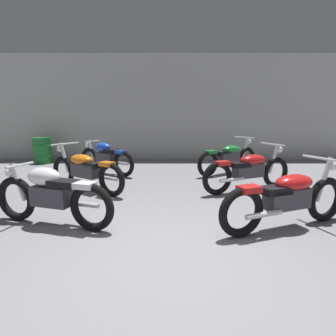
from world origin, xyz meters
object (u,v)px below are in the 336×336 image
Objects in this scene: motorcycle_right_row_2 at (229,157)px; oil_drum at (42,150)px; motorcycle_left_row_1 at (85,170)px; motorcycle_right_row_0 at (288,197)px; motorcycle_right_row_1 at (249,170)px; motorcycle_left_row_2 at (105,157)px; motorcycle_left_row_0 at (51,194)px.

motorcycle_right_row_2 is 2.17× the size of oil_drum.
motorcycle_left_row_1 is 0.90× the size of motorcycle_right_row_0.
motorcycle_right_row_1 is at bearing -30.49° from oil_drum.
motorcycle_right_row_0 is 7.91m from oil_drum.
motorcycle_left_row_2 is 4.95m from motorcycle_right_row_0.
oil_drum is (-5.80, 5.37, -0.03)m from motorcycle_right_row_0.
motorcycle_right_row_2 is at bearing 27.55° from motorcycle_left_row_1.
motorcycle_left_row_1 is at bearing 179.67° from motorcycle_right_row_1.
motorcycle_left_row_1 is 0.91× the size of motorcycle_right_row_1.
motorcycle_right_row_1 and motorcycle_right_row_2 have the same top height.
motorcycle_left_row_0 is 1.03× the size of motorcycle_left_row_1.
motorcycle_left_row_0 is 3.55m from motorcycle_left_row_2.
motorcycle_right_row_0 reaches higher than oil_drum.
motorcycle_left_row_2 is at bearing 88.35° from motorcycle_left_row_1.
motorcycle_left_row_2 is at bearing 152.92° from motorcycle_right_row_1.
motorcycle_left_row_1 is 3.91m from motorcycle_right_row_0.
motorcycle_left_row_2 is (-0.02, 3.55, 0.00)m from motorcycle_left_row_0.
motorcycle_right_row_0 is at bearing -1.93° from motorcycle_left_row_0.
motorcycle_left_row_2 is at bearing -178.90° from motorcycle_right_row_2.
motorcycle_right_row_1 is (3.36, -1.72, -0.01)m from motorcycle_left_row_2.
motorcycle_right_row_2 reaches higher than motorcycle_left_row_0.
motorcycle_right_row_0 is at bearing -30.14° from motorcycle_left_row_1.
oil_drum is at bearing 164.11° from motorcycle_right_row_2.
motorcycle_left_row_1 is 2.19× the size of oil_drum.
oil_drum is at bearing 137.19° from motorcycle_right_row_0.
motorcycle_right_row_1 reaches higher than motorcycle_left_row_2.
motorcycle_right_row_1 is 1.10× the size of motorcycle_right_row_2.
motorcycle_left_row_1 is 1.10× the size of motorcycle_left_row_2.
motorcycle_right_row_1 is at bearing 28.76° from motorcycle_left_row_0.
motorcycle_right_row_0 is at bearing -42.81° from oil_drum.
motorcycle_left_row_0 is at bearing 178.07° from motorcycle_right_row_0.
motorcycle_right_row_1 is (0.02, 1.94, 0.00)m from motorcycle_right_row_0.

